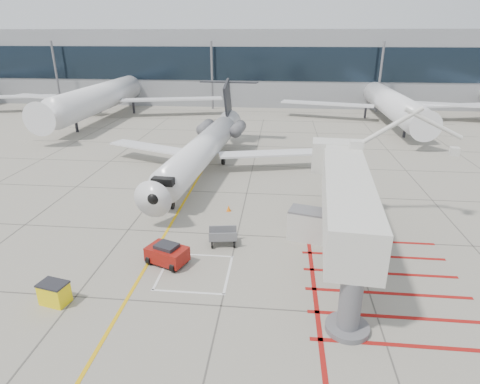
# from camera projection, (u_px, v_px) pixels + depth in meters

# --- Properties ---
(ground_plane) EXTENTS (260.00, 260.00, 0.00)m
(ground_plane) POSITION_uv_depth(u_px,v_px,m) (230.00, 265.00, 24.78)
(ground_plane) COLOR gray
(ground_plane) RESTS_ON ground
(regional_jet) EXTENTS (26.42, 32.13, 7.92)m
(regional_jet) POSITION_uv_depth(u_px,v_px,m) (195.00, 140.00, 37.70)
(regional_jet) COLOR white
(regional_jet) RESTS_ON ground_plane
(jet_bridge) EXTENTS (10.12, 18.91, 7.30)m
(jet_bridge) POSITION_uv_depth(u_px,v_px,m) (346.00, 209.00, 23.74)
(jet_bridge) COLOR silver
(jet_bridge) RESTS_ON ground_plane
(pushback_tug) EXTENTS (2.82, 2.31, 1.41)m
(pushback_tug) POSITION_uv_depth(u_px,v_px,m) (167.00, 253.00, 24.73)
(pushback_tug) COLOR maroon
(pushback_tug) RESTS_ON ground_plane
(spill_bin) EXTENTS (1.60, 1.24, 1.24)m
(spill_bin) POSITION_uv_depth(u_px,v_px,m) (54.00, 293.00, 21.11)
(spill_bin) COLOR yellow
(spill_bin) RESTS_ON ground_plane
(baggage_cart) EXTENTS (2.04, 1.47, 1.19)m
(baggage_cart) POSITION_uv_depth(u_px,v_px,m) (223.00, 237.00, 27.00)
(baggage_cart) COLOR slate
(baggage_cart) RESTS_ON ground_plane
(ground_power_unit) EXTENTS (3.05, 2.25, 2.16)m
(ground_power_unit) POSITION_uv_depth(u_px,v_px,m) (309.00, 225.00, 27.60)
(ground_power_unit) COLOR beige
(ground_power_unit) RESTS_ON ground_plane
(cone_nose) EXTENTS (0.32, 0.32, 0.44)m
(cone_nose) POSITION_uv_depth(u_px,v_px,m) (219.00, 230.00, 28.72)
(cone_nose) COLOR #FF580D
(cone_nose) RESTS_ON ground_plane
(cone_side) EXTENTS (0.36, 0.36, 0.50)m
(cone_side) POSITION_uv_depth(u_px,v_px,m) (229.00, 208.00, 32.20)
(cone_side) COLOR orange
(cone_side) RESTS_ON ground_plane
(terminal_building) EXTENTS (180.00, 28.00, 14.00)m
(terminal_building) POSITION_uv_depth(u_px,v_px,m) (316.00, 65.00, 85.95)
(terminal_building) COLOR gray
(terminal_building) RESTS_ON ground_plane
(terminal_glass_band) EXTENTS (180.00, 0.10, 6.00)m
(terminal_glass_band) POSITION_uv_depth(u_px,v_px,m) (322.00, 65.00, 72.60)
(terminal_glass_band) COLOR black
(terminal_glass_band) RESTS_ON ground_plane
(bg_aircraft_b) EXTENTS (38.22, 42.46, 12.74)m
(bg_aircraft_b) POSITION_uv_depth(u_px,v_px,m) (108.00, 77.00, 67.40)
(bg_aircraft_b) COLOR silver
(bg_aircraft_b) RESTS_ON ground_plane
(bg_aircraft_c) EXTENTS (33.84, 37.60, 11.28)m
(bg_aircraft_c) POSITION_uv_depth(u_px,v_px,m) (389.00, 85.00, 63.37)
(bg_aircraft_c) COLOR silver
(bg_aircraft_c) RESTS_ON ground_plane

